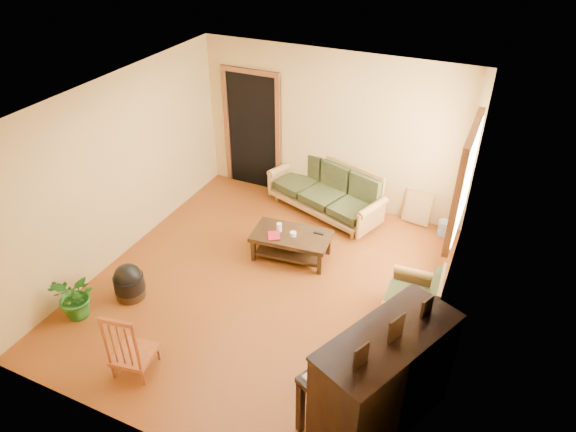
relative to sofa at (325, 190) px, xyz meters
The scene contains 16 objects.
floor 2.15m from the sofa, 91.60° to the right, with size 5.00×5.00×0.00m, color #5C290C.
doorway 1.67m from the sofa, 166.13° to the left, with size 1.08×0.16×2.05m, color black.
window 2.54m from the sofa, 20.57° to the right, with size 0.12×1.36×1.46m, color white.
sofa is the anchor object (origin of this frame).
coffee_table 1.37m from the sofa, 89.51° to the right, with size 1.12×0.61×0.41m, color black.
armchair 2.70m from the sofa, 45.71° to the right, with size 0.74×0.78×0.78m, color olive.
piano 4.06m from the sofa, 61.15° to the right, with size 0.86×1.45×1.28m, color black.
footstool 3.42m from the sofa, 117.58° to the right, with size 0.40×0.40×0.38m, color black.
red_chair 4.04m from the sofa, 100.40° to the right, with size 0.43×0.47×0.91m, color brown.
leaning_frame 1.51m from the sofa, 11.93° to the left, with size 0.45×0.10×0.60m, color #B1813B.
ceramic_crock 1.98m from the sofa, ahead, with size 0.19×0.19×0.24m, color #34569E.
potted_plant 4.08m from the sofa, 118.25° to the right, with size 0.57×0.49×0.63m, color #22611B.
book 1.57m from the sofa, 99.72° to the right, with size 0.17×0.23×0.02m, color maroon.
candle 1.36m from the sofa, 97.67° to the right, with size 0.08×0.08×0.13m, color white.
glass_jar 1.38m from the sofa, 87.86° to the right, with size 0.10×0.10×0.06m, color white.
remote 1.23m from the sofa, 72.82° to the right, with size 0.15×0.04×0.02m, color black.
Camera 1 is at (2.54, -4.76, 4.64)m, focal length 32.00 mm.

